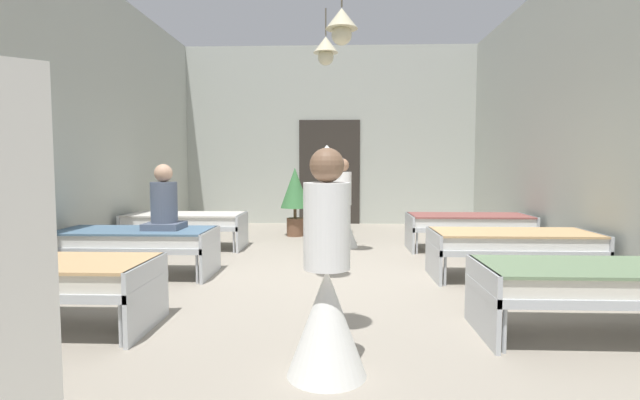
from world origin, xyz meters
The scene contains 12 objects.
ground_plane centered at (0.00, 0.00, -0.05)m, with size 7.27×11.22×0.10m, color #9E9384.
room_shell centered at (0.00, 1.37, 2.06)m, with size 7.07×10.82×4.09m.
bed_left_row_0 centered at (-2.28, -1.90, 0.44)m, with size 1.90×0.84×0.57m.
bed_right_row_0 centered at (2.28, -1.90, 0.44)m, with size 1.90×0.84×0.57m.
bed_left_row_1 centered at (-2.28, 0.00, 0.44)m, with size 1.90×0.84×0.57m.
bed_right_row_1 centered at (2.28, 0.00, 0.44)m, with size 1.90×0.84×0.57m.
bed_left_row_2 centered at (-2.28, 1.90, 0.44)m, with size 1.90×0.84×0.57m.
bed_right_row_2 centered at (2.28, 1.90, 0.44)m, with size 1.90×0.84×0.57m.
nurse_near_aisle centered at (0.28, 2.14, 0.53)m, with size 0.52×0.52×1.49m.
nurse_mid_aisle centered at (0.14, -2.67, 0.53)m, with size 0.52×0.52×1.49m.
patient_seated_primary centered at (-1.93, 0.05, 0.87)m, with size 0.44×0.44×0.80m.
potted_plant centered at (-0.62, 3.32, 0.83)m, with size 0.55×0.55×1.31m.
Camera 1 is at (0.21, -5.62, 1.36)m, focal length 26.38 mm.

